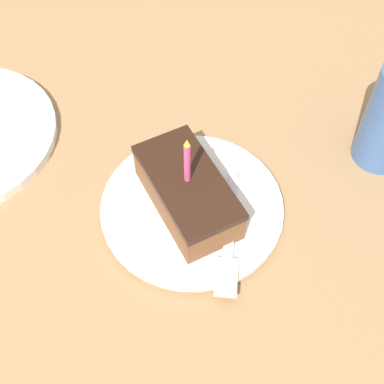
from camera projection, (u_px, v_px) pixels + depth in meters
ground_plane at (164, 211)px, 0.66m from camera, size 2.40×2.40×0.04m
plate at (192, 208)px, 0.63m from camera, size 0.21×0.21×0.02m
cake_slice at (188, 192)px, 0.60m from camera, size 0.07×0.14×0.12m
fork at (229, 240)px, 0.59m from camera, size 0.10×0.15×0.00m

